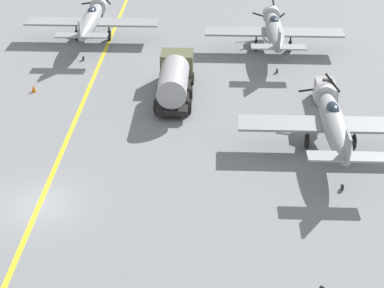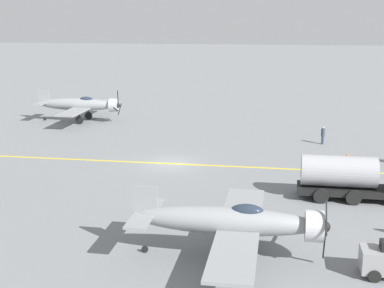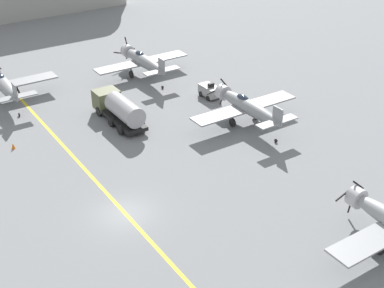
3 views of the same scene
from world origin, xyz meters
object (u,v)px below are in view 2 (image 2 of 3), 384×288
airplane_near_left (81,105)px  airplane_mid_right (232,222)px  fuel_tanker (359,178)px  traffic_cone (347,156)px  ground_crew_walking (323,135)px

airplane_near_left → airplane_mid_right: size_ratio=1.00×
airplane_mid_right → fuel_tanker: airplane_mid_right is taller
airplane_mid_right → traffic_cone: bearing=168.0°
airplane_near_left → ground_crew_walking: 28.21m
fuel_tanker → ground_crew_walking: size_ratio=4.59×
airplane_mid_right → fuel_tanker: size_ratio=1.50×
airplane_near_left → traffic_cone: bearing=52.5°
airplane_near_left → airplane_mid_right: 39.71m
airplane_mid_right → fuel_tanker: (-10.51, 7.59, -0.50)m
airplane_near_left → airplane_mid_right: bearing=17.4°
fuel_tanker → ground_crew_walking: (-16.17, -1.21, -0.56)m
fuel_tanker → traffic_cone: fuel_tanker is taller
airplane_near_left → fuel_tanker: 36.79m
fuel_tanker → airplane_mid_right: bearing=-35.8°
fuel_tanker → ground_crew_walking: 16.22m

